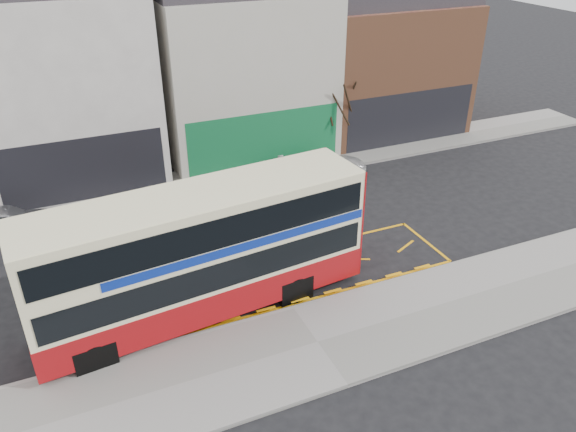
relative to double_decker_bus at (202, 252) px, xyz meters
name	(u,v)px	position (x,y,z in m)	size (l,w,h in m)	color
ground	(289,304)	(2.71, -0.93, -2.37)	(120.00, 120.00, 0.00)	black
pavement	(317,343)	(2.71, -3.23, -2.29)	(40.00, 4.00, 0.15)	gray
kerb	(293,309)	(2.71, -1.31, -2.29)	(40.00, 0.15, 0.15)	gray
far_pavement	(202,180)	(2.71, 10.07, -2.29)	(50.00, 3.00, 0.15)	gray
road_markings	(272,280)	(2.71, 0.67, -2.36)	(14.00, 3.40, 0.01)	#FFAB0D
terrace_left	(62,71)	(-2.79, 14.06, 2.95)	(8.00, 8.01, 11.80)	silver
terrace_green_shop	(237,58)	(6.21, 14.06, 2.70)	(9.00, 8.01, 11.30)	#BDB7AC
terrace_right	(378,52)	(15.21, 14.06, 2.20)	(9.00, 8.01, 10.30)	#9A5D3D
double_decker_bus	(202,252)	(0.00, 0.00, 0.00)	(11.49, 3.73, 4.51)	#F2EAB8
bus_stop_post	(111,314)	(-3.23, -1.43, -0.50)	(0.71, 0.14, 2.85)	black
car_silver	(3,222)	(-6.43, 8.16, -1.67)	(1.66, 4.12, 1.40)	#A5A5AA
car_grey	(187,198)	(1.27, 7.39, -1.76)	(1.30, 3.72, 1.23)	#46484F
car_white	(324,166)	(8.64, 8.02, -1.71)	(1.86, 4.57, 1.33)	silver
street_tree_right	(339,90)	(10.67, 10.50, 1.37)	(2.54, 2.54, 5.48)	black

